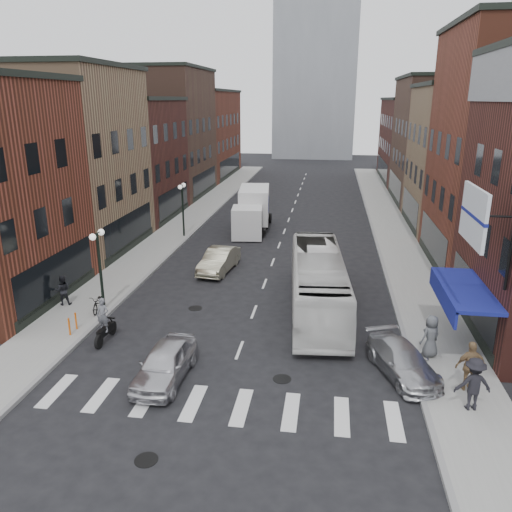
{
  "coord_description": "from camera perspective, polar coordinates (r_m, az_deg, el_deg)",
  "views": [
    {
      "loc": [
        3.48,
        -17.51,
        10.1
      ],
      "look_at": [
        -0.09,
        6.33,
        2.49
      ],
      "focal_mm": 35.0,
      "sensor_mm": 36.0,
      "label": 1
    }
  ],
  "objects": [
    {
      "name": "curb_car",
      "position": [
        20.16,
        16.41,
        -11.44
      ],
      "size": [
        2.94,
        4.36,
        1.17
      ],
      "primitive_type": "imported",
      "rotation": [
        0.0,
        0.0,
        0.35
      ],
      "color": "#B5B6BA",
      "rests_on": "ground"
    },
    {
      "name": "bldg_left_far_b",
      "position": [
        69.17,
        -7.18,
        13.68
      ],
      "size": [
        10.3,
        16.2,
        11.3
      ],
      "color": "brown",
      "rests_on": "ground"
    },
    {
      "name": "crosswalk_stripes",
      "position": [
        18.02,
        -4.29,
        -16.63
      ],
      "size": [
        12.0,
        2.2,
        0.01
      ],
      "primitive_type": "cube",
      "color": "silver",
      "rests_on": "ground"
    },
    {
      "name": "motorcycle_rider",
      "position": [
        22.62,
        -16.99,
        -7.19
      ],
      "size": [
        0.58,
        1.98,
        2.02
      ],
      "rotation": [
        0.0,
        0.0,
        -0.09
      ],
      "color": "black",
      "rests_on": "ground"
    },
    {
      "name": "bldg_left_far_a",
      "position": [
        55.78,
        -11.15,
        13.64
      ],
      "size": [
        10.3,
        12.2,
        13.3
      ],
      "color": "#4F3227",
      "rests_on": "ground"
    },
    {
      "name": "sidewalk_left",
      "position": [
        42.49,
        -8.12,
        3.68
      ],
      "size": [
        3.0,
        74.0,
        0.15
      ],
      "primitive_type": "cube",
      "color": "gray",
      "rests_on": "ground"
    },
    {
      "name": "sedan_left_near",
      "position": [
        19.34,
        -10.36,
        -11.95
      ],
      "size": [
        1.74,
        4.05,
        1.36
      ],
      "primitive_type": "imported",
      "rotation": [
        0.0,
        0.0,
        -0.03
      ],
      "color": "silver",
      "rests_on": "ground"
    },
    {
      "name": "ped_right_c",
      "position": [
        21.41,
        19.35,
        -8.64
      ],
      "size": [
        1.02,
        0.93,
        1.75
      ],
      "primitive_type": "imported",
      "rotation": [
        0.0,
        0.0,
        3.71
      ],
      "color": "#515458",
      "rests_on": "sidewalk_right"
    },
    {
      "name": "bike_rack",
      "position": [
        23.83,
        -20.22,
        -7.27
      ],
      "size": [
        0.08,
        0.68,
        0.8
      ],
      "color": "#D8590C",
      "rests_on": "sidewalk_left"
    },
    {
      "name": "streetlamp_far",
      "position": [
        37.83,
        -8.4,
        6.36
      ],
      "size": [
        0.32,
        1.22,
        4.11
      ],
      "color": "black",
      "rests_on": "ground"
    },
    {
      "name": "streetlamp_near",
      "position": [
        25.16,
        -17.51,
        0.07
      ],
      "size": [
        0.32,
        1.22,
        4.11
      ],
      "color": "black",
      "rests_on": "ground"
    },
    {
      "name": "ground",
      "position": [
        20.51,
        -2.42,
        -12.0
      ],
      "size": [
        160.0,
        160.0,
        0.0
      ],
      "primitive_type": "plane",
      "color": "black",
      "rests_on": "ground"
    },
    {
      "name": "parked_bicycle",
      "position": [
        25.7,
        -17.55,
        -5.1
      ],
      "size": [
        0.82,
        1.71,
        0.86
      ],
      "primitive_type": "imported",
      "rotation": [
        0.0,
        0.0,
        0.16
      ],
      "color": "black",
      "rests_on": "sidewalk_left"
    },
    {
      "name": "box_truck",
      "position": [
        39.83,
        -0.41,
        5.21
      ],
      "size": [
        2.83,
        7.74,
        3.28
      ],
      "rotation": [
        0.0,
        0.0,
        0.11
      ],
      "color": "silver",
      "rests_on": "ground"
    },
    {
      "name": "ped_left_solo",
      "position": [
        26.94,
        -21.2,
        -3.67
      ],
      "size": [
        0.84,
        0.64,
        1.54
      ],
      "primitive_type": "imported",
      "rotation": [
        0.0,
        0.0,
        3.45
      ],
      "color": "black",
      "rests_on": "sidewalk_left"
    },
    {
      "name": "distant_tower",
      "position": [
        96.73,
        7.1,
        26.24
      ],
      "size": [
        14.0,
        14.0,
        50.0
      ],
      "primitive_type": "cube",
      "color": "#9399A0",
      "rests_on": "ground"
    },
    {
      "name": "awning_blue",
      "position": [
        22.04,
        22.31,
        -3.68
      ],
      "size": [
        1.8,
        5.0,
        0.78
      ],
      "color": "navy",
      "rests_on": "ground"
    },
    {
      "name": "transit_bus",
      "position": [
        24.76,
        7.09,
        -3.04
      ],
      "size": [
        3.31,
        10.7,
        2.93
      ],
      "primitive_type": "imported",
      "rotation": [
        0.0,
        0.0,
        0.08
      ],
      "color": "silver",
      "rests_on": "ground"
    },
    {
      "name": "sidewalk_right",
      "position": [
        41.07,
        15.3,
        2.75
      ],
      "size": [
        3.0,
        74.0,
        0.15
      ],
      "primitive_type": "cube",
      "color": "gray",
      "rests_on": "ground"
    },
    {
      "name": "sedan_left_far",
      "position": [
        30.51,
        -4.26,
        -0.49
      ],
      "size": [
        1.99,
        4.4,
        1.4
      ],
      "primitive_type": "imported",
      "rotation": [
        0.0,
        0.0,
        -0.12
      ],
      "color": "beige",
      "rests_on": "ground"
    },
    {
      "name": "ped_right_b",
      "position": [
        19.58,
        23.32,
        -11.47
      ],
      "size": [
        1.18,
        0.74,
        1.87
      ],
      "primitive_type": "imported",
      "rotation": [
        0.0,
        0.0,
        3.33
      ],
      "color": "olive",
      "rests_on": "sidewalk_right"
    },
    {
      "name": "bldg_left_mid_b",
      "position": [
        45.71,
        -15.64,
        10.66
      ],
      "size": [
        10.3,
        10.2,
        10.3
      ],
      "color": "#451E18",
      "rests_on": "ground"
    },
    {
      "name": "ped_right_a",
      "position": [
        18.52,
        23.6,
        -13.25
      ],
      "size": [
        1.27,
        0.75,
        1.86
      ],
      "primitive_type": "imported",
      "rotation": [
        0.0,
        0.0,
        3.28
      ],
      "color": "black",
      "rests_on": "sidewalk_right"
    },
    {
      "name": "bldg_right_far_a",
      "position": [
        53.91,
        21.34,
        12.14
      ],
      "size": [
        10.3,
        12.2,
        12.3
      ],
      "color": "#4F3227",
      "rests_on": "ground"
    },
    {
      "name": "curb_left",
      "position": [
        42.11,
        -6.15,
        3.52
      ],
      "size": [
        0.2,
        74.0,
        0.16
      ],
      "primitive_type": "cube",
      "color": "gray",
      "rests_on": "ground"
    },
    {
      "name": "billboard_sign",
      "position": [
        19.14,
        23.85,
        4.04
      ],
      "size": [
        1.52,
        3.0,
        3.7
      ],
      "color": "black",
      "rests_on": "ground"
    },
    {
      "name": "bldg_left_mid_a",
      "position": [
        36.74,
        -22.08,
        10.08
      ],
      "size": [
        10.3,
        10.2,
        12.3
      ],
      "color": "#916E50",
      "rests_on": "ground"
    },
    {
      "name": "curb_right",
      "position": [
        40.93,
        13.2,
        2.75
      ],
      "size": [
        0.2,
        74.0,
        0.16
      ],
      "primitive_type": "cube",
      "color": "gray",
      "rests_on": "ground"
    },
    {
      "name": "bldg_right_mid_b",
      "position": [
        43.31,
        24.29,
        10.1
      ],
      "size": [
        10.3,
        10.2,
        11.3
      ],
      "color": "#916E50",
      "rests_on": "ground"
    },
    {
      "name": "bldg_right_far_b",
      "position": [
        67.68,
        18.75,
        12.41
      ],
      "size": [
        10.3,
        16.2,
        10.3
      ],
      "color": "#451E18",
      "rests_on": "ground"
    }
  ]
}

